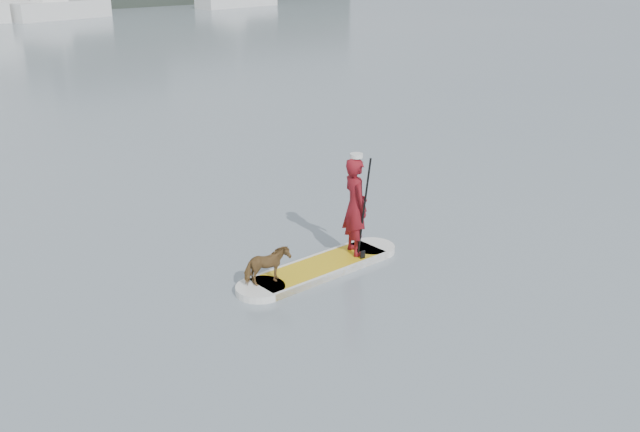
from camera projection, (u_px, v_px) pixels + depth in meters
ground at (337, 184)px, 16.50m from camera, size 140.00×140.00×0.00m
paddleboard at (320, 268)px, 12.07m from camera, size 3.30×0.86×0.12m
paddler at (355, 206)px, 12.23m from camera, size 0.58×0.73×1.73m
white_cap at (356, 156)px, 11.91m from camera, size 0.22×0.22×0.07m
dog at (267, 266)px, 11.26m from camera, size 0.77×0.44×0.61m
paddle at (364, 222)px, 12.05m from camera, size 0.10×0.30×2.00m
sailboat_e at (59, 8)px, 53.96m from camera, size 7.89×3.88×10.96m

